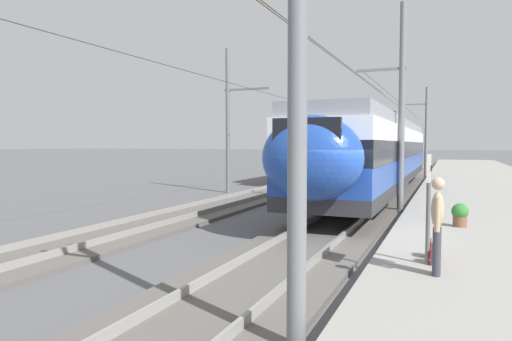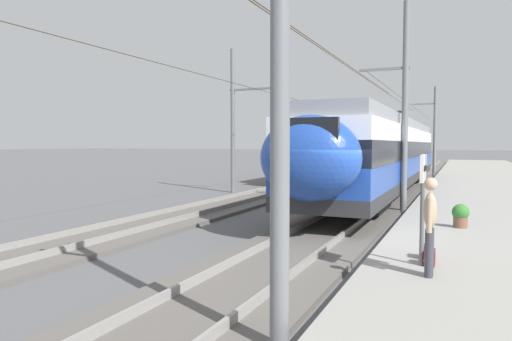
# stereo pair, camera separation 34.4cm
# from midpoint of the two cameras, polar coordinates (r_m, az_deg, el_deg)

# --- Properties ---
(ground_plane) EXTENTS (400.00, 400.00, 0.00)m
(ground_plane) POSITION_cam_midpoint_polar(r_m,az_deg,el_deg) (12.40, 11.33, -9.07)
(ground_plane) COLOR #565659
(track_near) EXTENTS (120.00, 3.00, 0.28)m
(track_near) POSITION_cam_midpoint_polar(r_m,az_deg,el_deg) (12.63, 6.50, -8.48)
(track_near) COLOR #5B5651
(track_near) RESTS_ON ground
(track_far) EXTENTS (120.00, 3.00, 0.28)m
(track_far) POSITION_cam_midpoint_polar(r_m,az_deg,el_deg) (15.11, -14.22, -6.61)
(track_far) COLOR #5B5651
(track_far) RESTS_ON ground
(train_near_platform) EXTENTS (26.21, 2.97, 4.27)m
(train_near_platform) POSITION_cam_midpoint_polar(r_m,az_deg,el_deg) (24.11, 14.52, 2.20)
(train_near_platform) COLOR #2D2D30
(train_near_platform) RESTS_ON track_near
(train_far_track) EXTENTS (32.59, 2.92, 4.27)m
(train_far_track) POSITION_cam_midpoint_polar(r_m,az_deg,el_deg) (42.75, 10.61, 2.69)
(train_far_track) COLOR #2D2D30
(train_far_track) RESTS_ON track_far
(catenary_mast_west) EXTENTS (39.85, 1.89, 7.15)m
(catenary_mast_west) POSITION_cam_midpoint_polar(r_m,az_deg,el_deg) (5.73, 2.28, 14.42)
(catenary_mast_west) COLOR slate
(catenary_mast_west) RESTS_ON ground
(catenary_mast_mid) EXTENTS (39.85, 1.89, 7.98)m
(catenary_mast_mid) POSITION_cam_midpoint_polar(r_m,az_deg,el_deg) (18.51, 16.73, 7.69)
(catenary_mast_mid) COLOR slate
(catenary_mast_mid) RESTS_ON ground
(catenary_mast_east) EXTENTS (39.85, 1.89, 7.15)m
(catenary_mast_east) POSITION_cam_midpoint_polar(r_m,az_deg,el_deg) (39.20, 19.90, 4.75)
(catenary_mast_east) COLOR slate
(catenary_mast_east) RESTS_ON ground
(catenary_mast_far_side) EXTENTS (39.85, 2.52, 7.74)m
(catenary_mast_far_side) POSITION_cam_midpoint_polar(r_m,az_deg,el_deg) (24.98, -3.55, 6.45)
(catenary_mast_far_side) COLOR slate
(catenary_mast_far_side) RESTS_ON ground
(platform_sign) EXTENTS (0.70, 0.08, 2.06)m
(platform_sign) POSITION_cam_midpoint_polar(r_m,az_deg,el_deg) (9.08, 19.56, -1.57)
(platform_sign) COLOR #59595B
(platform_sign) RESTS_ON platform_slab
(passenger_walking) EXTENTS (0.53, 0.22, 1.69)m
(passenger_walking) POSITION_cam_midpoint_polar(r_m,az_deg,el_deg) (8.46, 20.42, -5.83)
(passenger_walking) COLOR #383842
(passenger_walking) RESTS_ON platform_slab
(handbag_beside_passenger) EXTENTS (0.32, 0.18, 0.43)m
(handbag_beside_passenger) POSITION_cam_midpoint_polar(r_m,az_deg,el_deg) (9.36, 20.32, -9.88)
(handbag_beside_passenger) COLOR maroon
(handbag_beside_passenger) RESTS_ON platform_slab
(handbag_near_sign) EXTENTS (0.32, 0.18, 0.40)m
(handbag_near_sign) POSITION_cam_midpoint_polar(r_m,az_deg,el_deg) (9.88, 19.83, -9.27)
(handbag_near_sign) COLOR maroon
(handbag_near_sign) RESTS_ON platform_slab
(potted_plant_platform_edge) EXTENTS (0.44, 0.44, 0.64)m
(potted_plant_platform_edge) POSITION_cam_midpoint_polar(r_m,az_deg,el_deg) (13.71, 23.23, -4.93)
(potted_plant_platform_edge) COLOR brown
(potted_plant_platform_edge) RESTS_ON platform_slab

